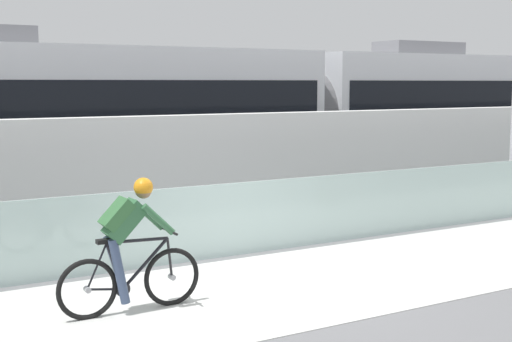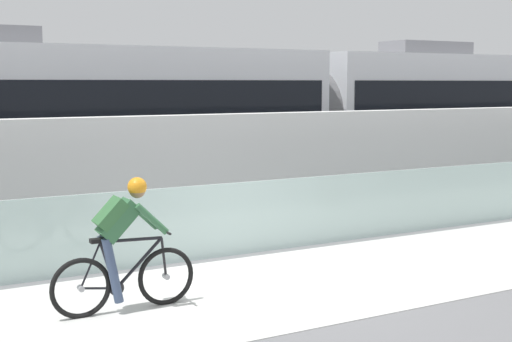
{
  "view_description": "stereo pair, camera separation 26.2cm",
  "coord_description": "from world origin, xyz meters",
  "views": [
    {
      "loc": [
        -4.81,
        -7.76,
        2.72
      ],
      "look_at": [
        1.03,
        2.35,
        1.25
      ],
      "focal_mm": 49.45,
      "sensor_mm": 36.0,
      "label": 1
    },
    {
      "loc": [
        -4.58,
        -7.89,
        2.72
      ],
      "look_at": [
        1.03,
        2.35,
        1.25
      ],
      "focal_mm": 49.45,
      "sensor_mm": 36.0,
      "label": 2
    }
  ],
  "objects": [
    {
      "name": "ground_plane",
      "position": [
        0.0,
        0.0,
        0.0
      ],
      "size": [
        200.0,
        200.0,
        0.0
      ],
      "primitive_type": "plane",
      "color": "slate"
    },
    {
      "name": "tram_rail_near",
      "position": [
        0.0,
        6.13,
        0.0
      ],
      "size": [
        32.0,
        0.08,
        0.01
      ],
      "primitive_type": "cube",
      "color": "#595654",
      "rests_on": "ground"
    },
    {
      "name": "bike_path_deck",
      "position": [
        0.0,
        0.0,
        0.01
      ],
      "size": [
        32.0,
        3.2,
        0.01
      ],
      "primitive_type": "cube",
      "color": "silver",
      "rests_on": "ground"
    },
    {
      "name": "concrete_barrier_wall",
      "position": [
        0.0,
        3.65,
        1.08
      ],
      "size": [
        32.0,
        0.36,
        2.15
      ],
      "primitive_type": "cube",
      "color": "silver",
      "rests_on": "ground"
    },
    {
      "name": "glass_parapet",
      "position": [
        0.0,
        1.85,
        0.58
      ],
      "size": [
        32.0,
        0.05,
        1.16
      ],
      "primitive_type": "cube",
      "color": "#ADC6C1",
      "rests_on": "ground"
    },
    {
      "name": "tram",
      "position": [
        4.98,
        6.85,
        1.89
      ],
      "size": [
        22.56,
        2.54,
        3.81
      ],
      "color": "silver",
      "rests_on": "ground"
    },
    {
      "name": "cyclist_on_bike",
      "position": [
        -2.05,
        -0.0,
        0.8
      ],
      "size": [
        1.77,
        0.58,
        1.61
      ],
      "color": "black",
      "rests_on": "ground"
    },
    {
      "name": "tram_rail_far",
      "position": [
        0.0,
        7.57,
        0.0
      ],
      "size": [
        32.0,
        0.08,
        0.01
      ],
      "primitive_type": "cube",
      "color": "#595654",
      "rests_on": "ground"
    }
  ]
}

